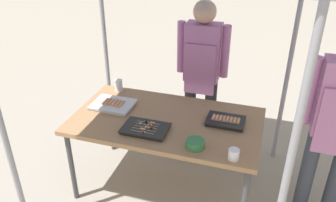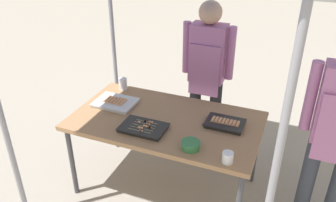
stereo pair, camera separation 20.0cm
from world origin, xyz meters
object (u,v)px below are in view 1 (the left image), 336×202
object	(u,v)px
tray_meat_skewers	(145,129)
drink_cup_by_wok	(234,154)
stall_table	(166,124)
tray_grilled_sausages	(226,121)
vendor_woman	(202,66)
drink_cup_near_edge	(119,85)
condiment_bowl	(195,144)
tray_pork_links	(113,104)

from	to	relation	value
tray_meat_skewers	drink_cup_by_wok	distance (m)	0.75
stall_table	tray_grilled_sausages	distance (m)	0.50
drink_cup_by_wok	vendor_woman	bearing A→B (deg)	113.50
tray_grilled_sausages	drink_cup_by_wok	world-z (taller)	drink_cup_by_wok
tray_grilled_sausages	drink_cup_near_edge	size ratio (longest dim) A/B	2.74
drink_cup_near_edge	tray_grilled_sausages	bearing A→B (deg)	-13.96
condiment_bowl	tray_pork_links	bearing A→B (deg)	156.24
tray_grilled_sausages	condiment_bowl	size ratio (longest dim) A/B	2.20
drink_cup_by_wok	vendor_woman	size ratio (longest dim) A/B	0.05
stall_table	drink_cup_by_wok	bearing A→B (deg)	-30.89
stall_table	drink_cup_near_edge	xyz separation A→B (m)	(-0.61, 0.37, 0.11)
drink_cup_near_edge	drink_cup_by_wok	distance (m)	1.44
tray_pork_links	drink_cup_near_edge	xyz separation A→B (m)	(-0.08, 0.30, 0.04)
tray_grilled_sausages	tray_pork_links	distance (m)	1.02
stall_table	tray_grilled_sausages	bearing A→B (deg)	10.88
tray_pork_links	stall_table	bearing A→B (deg)	-7.02
drink_cup_near_edge	tray_pork_links	bearing A→B (deg)	-74.75
stall_table	tray_pork_links	distance (m)	0.54
tray_meat_skewers	condiment_bowl	size ratio (longest dim) A/B	2.57
stall_table	drink_cup_near_edge	world-z (taller)	drink_cup_near_edge
tray_grilled_sausages	drink_cup_by_wok	bearing A→B (deg)	-74.24
drink_cup_by_wok	vendor_woman	xyz separation A→B (m)	(-0.49, 1.13, 0.16)
vendor_woman	tray_pork_links	bearing A→B (deg)	46.25
tray_grilled_sausages	condiment_bowl	xyz separation A→B (m)	(-0.16, -0.41, 0.01)
stall_table	drink_cup_by_wok	distance (m)	0.73
tray_grilled_sausages	drink_cup_near_edge	distance (m)	1.14
tray_meat_skewers	stall_table	bearing A→B (deg)	63.98
tray_pork_links	drink_cup_near_edge	world-z (taller)	drink_cup_near_edge
drink_cup_near_edge	vendor_woman	world-z (taller)	vendor_woman
tray_pork_links	condiment_bowl	xyz separation A→B (m)	(0.86, -0.38, 0.01)
drink_cup_near_edge	vendor_woman	xyz separation A→B (m)	(0.74, 0.39, 0.14)
tray_pork_links	drink_cup_near_edge	bearing A→B (deg)	105.25
drink_cup_by_wok	tray_meat_skewers	bearing A→B (deg)	167.94
tray_meat_skewers	drink_cup_near_edge	size ratio (longest dim) A/B	3.19
stall_table	drink_cup_by_wok	world-z (taller)	drink_cup_by_wok
condiment_bowl	drink_cup_near_edge	distance (m)	1.16
tray_meat_skewers	tray_pork_links	distance (m)	0.51
stall_table	drink_cup_near_edge	bearing A→B (deg)	148.92
tray_grilled_sausages	vendor_woman	distance (m)	0.77
tray_meat_skewers	vendor_woman	world-z (taller)	vendor_woman
condiment_bowl	drink_cup_near_edge	bearing A→B (deg)	144.10
stall_table	vendor_woman	xyz separation A→B (m)	(0.13, 0.75, 0.25)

